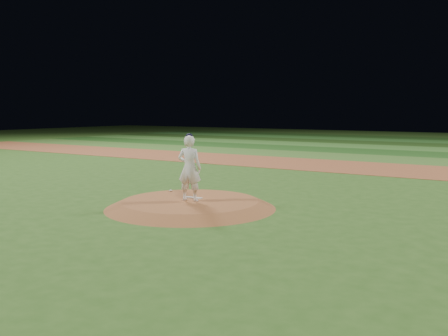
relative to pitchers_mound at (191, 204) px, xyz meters
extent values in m
plane|color=#2E571C|center=(0.00, 0.00, -0.12)|extent=(120.00, 120.00, 0.00)
cube|color=brown|center=(0.00, 14.00, -0.12)|extent=(70.00, 6.00, 0.02)
cube|color=#3B6725|center=(0.00, 19.50, -0.12)|extent=(70.00, 5.00, 0.02)
cube|color=#1E4B18|center=(0.00, 24.50, -0.12)|extent=(70.00, 5.00, 0.02)
cube|color=#397329|center=(0.00, 29.50, -0.12)|extent=(70.00, 5.00, 0.02)
cube|color=#1F4215|center=(0.00, 34.50, -0.12)|extent=(70.00, 5.00, 0.02)
cube|color=#2D6926|center=(0.00, 39.50, -0.12)|extent=(70.00, 5.00, 0.02)
cube|color=#1F4717|center=(0.00, 44.50, -0.12)|extent=(70.00, 5.00, 0.02)
cone|color=brown|center=(0.00, 0.00, 0.00)|extent=(5.50, 5.50, 0.25)
cube|color=silver|center=(-0.15, 0.36, 0.14)|extent=(0.63, 0.21, 0.03)
ellipsoid|color=white|center=(-1.63, 1.00, 0.16)|extent=(0.12, 0.12, 0.06)
imported|color=white|center=(0.04, -0.09, 1.18)|extent=(0.88, 0.69, 2.11)
ellipsoid|color=black|center=(0.04, -0.09, 2.22)|extent=(0.22, 0.22, 0.15)
camera|label=1|loc=(9.50, -12.76, 3.05)|focal=40.00mm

